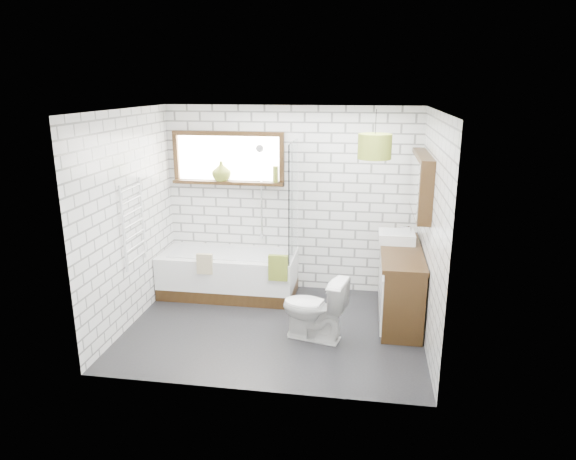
% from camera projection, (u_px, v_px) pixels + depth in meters
% --- Properties ---
extents(floor, '(3.40, 2.60, 0.01)m').
position_uv_depth(floor, '(275.00, 328.00, 6.04)').
color(floor, black).
rests_on(floor, ground).
extents(ceiling, '(3.40, 2.60, 0.01)m').
position_uv_depth(ceiling, '(273.00, 110.00, 5.35)').
color(ceiling, white).
rests_on(ceiling, ground).
extents(wall_back, '(3.40, 0.01, 2.50)m').
position_uv_depth(wall_back, '(291.00, 200.00, 6.93)').
color(wall_back, white).
rests_on(wall_back, ground).
extents(wall_front, '(3.40, 0.01, 2.50)m').
position_uv_depth(wall_front, '(247.00, 265.00, 4.45)').
color(wall_front, white).
rests_on(wall_front, ground).
extents(wall_left, '(0.01, 2.60, 2.50)m').
position_uv_depth(wall_left, '(129.00, 219.00, 5.95)').
color(wall_left, white).
rests_on(wall_left, ground).
extents(wall_right, '(0.01, 2.60, 2.50)m').
position_uv_depth(wall_right, '(432.00, 232.00, 5.44)').
color(wall_right, white).
rests_on(wall_right, ground).
extents(window, '(1.52, 0.16, 0.68)m').
position_uv_depth(window, '(228.00, 158.00, 6.87)').
color(window, black).
rests_on(window, wall_back).
extents(towel_radiator, '(0.06, 0.52, 1.00)m').
position_uv_depth(towel_radiator, '(133.00, 224.00, 5.95)').
color(towel_radiator, white).
rests_on(towel_radiator, wall_left).
extents(mirror_cabinet, '(0.16, 1.20, 0.70)m').
position_uv_depth(mirror_cabinet, '(421.00, 184.00, 5.91)').
color(mirror_cabinet, black).
rests_on(mirror_cabinet, wall_right).
extents(shower_riser, '(0.02, 0.02, 1.30)m').
position_uv_depth(shower_riser, '(261.00, 192.00, 6.92)').
color(shower_riser, silver).
rests_on(shower_riser, wall_back).
extents(bathtub, '(1.79, 0.79, 0.58)m').
position_uv_depth(bathtub, '(229.00, 274.00, 6.93)').
color(bathtub, white).
rests_on(bathtub, floor).
extents(shower_screen, '(0.02, 0.72, 1.50)m').
position_uv_depth(shower_screen, '(293.00, 201.00, 6.52)').
color(shower_screen, white).
rests_on(shower_screen, bathtub).
extents(towel_green, '(0.24, 0.07, 0.33)m').
position_uv_depth(towel_green, '(278.00, 268.00, 6.37)').
color(towel_green, olive).
rests_on(towel_green, bathtub).
extents(towel_beige, '(0.20, 0.05, 0.27)m').
position_uv_depth(towel_beige, '(205.00, 264.00, 6.51)').
color(towel_beige, tan).
rests_on(towel_beige, bathtub).
extents(vanity, '(0.49, 1.51, 0.87)m').
position_uv_depth(vanity, '(400.00, 284.00, 6.21)').
color(vanity, black).
rests_on(vanity, floor).
extents(basin, '(0.44, 0.39, 0.13)m').
position_uv_depth(basin, '(396.00, 237.00, 6.38)').
color(basin, white).
rests_on(basin, vanity).
extents(tap, '(0.04, 0.04, 0.16)m').
position_uv_depth(tap, '(410.00, 232.00, 6.33)').
color(tap, silver).
rests_on(tap, vanity).
extents(toilet, '(0.56, 0.79, 0.73)m').
position_uv_depth(toilet, '(314.00, 308.00, 5.69)').
color(toilet, white).
rests_on(toilet, floor).
extents(vase_olive, '(0.29, 0.29, 0.27)m').
position_uv_depth(vase_olive, '(221.00, 173.00, 6.90)').
color(vase_olive, olive).
rests_on(vase_olive, window).
extents(vase_dark, '(0.20, 0.20, 0.17)m').
position_uv_depth(vase_dark, '(223.00, 176.00, 6.91)').
color(vase_dark, black).
rests_on(vase_dark, window).
extents(bottle, '(0.08, 0.08, 0.21)m').
position_uv_depth(bottle, '(275.00, 176.00, 6.80)').
color(bottle, olive).
rests_on(bottle, window).
extents(pendant, '(0.37, 0.37, 0.27)m').
position_uv_depth(pendant, '(375.00, 146.00, 5.64)').
color(pendant, olive).
rests_on(pendant, ceiling).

